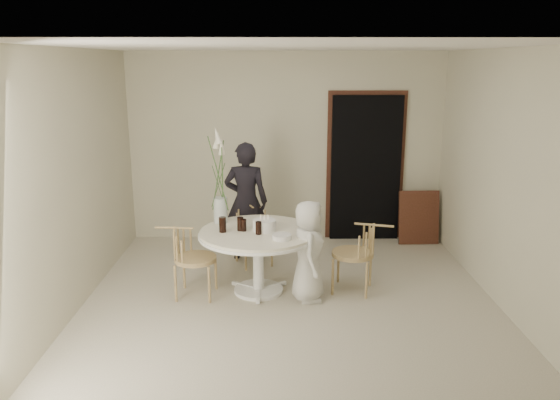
{
  "coord_description": "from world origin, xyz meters",
  "views": [
    {
      "loc": [
        -0.15,
        -5.55,
        2.57
      ],
      "look_at": [
        -0.1,
        0.3,
        1.07
      ],
      "focal_mm": 35.0,
      "sensor_mm": 36.0,
      "label": 1
    }
  ],
  "objects_px": {
    "chair_right": "(363,247)",
    "flower_vase": "(220,189)",
    "girl": "(246,201)",
    "birthday_cake": "(264,225)",
    "chair_left": "(185,251)",
    "boy": "(308,251)",
    "chair_far": "(251,225)",
    "table": "(258,240)"
  },
  "relations": [
    {
      "from": "chair_right",
      "to": "boy",
      "type": "distance_m",
      "value": 0.66
    },
    {
      "from": "chair_far",
      "to": "chair_right",
      "type": "height_order",
      "value": "chair_right"
    },
    {
      "from": "chair_left",
      "to": "girl",
      "type": "height_order",
      "value": "girl"
    },
    {
      "from": "table",
      "to": "chair_right",
      "type": "distance_m",
      "value": 1.18
    },
    {
      "from": "table",
      "to": "chair_far",
      "type": "xyz_separation_m",
      "value": [
        -0.13,
        0.98,
        -0.12
      ]
    },
    {
      "from": "chair_right",
      "to": "girl",
      "type": "height_order",
      "value": "girl"
    },
    {
      "from": "chair_left",
      "to": "girl",
      "type": "xyz_separation_m",
      "value": [
        0.62,
        1.19,
        0.26
      ]
    },
    {
      "from": "chair_left",
      "to": "flower_vase",
      "type": "height_order",
      "value": "flower_vase"
    },
    {
      "from": "flower_vase",
      "to": "girl",
      "type": "bearing_deg",
      "value": 71.91
    },
    {
      "from": "chair_far",
      "to": "boy",
      "type": "distance_m",
      "value": 1.37
    },
    {
      "from": "table",
      "to": "girl",
      "type": "relative_size",
      "value": 0.85
    },
    {
      "from": "girl",
      "to": "boy",
      "type": "relative_size",
      "value": 1.39
    },
    {
      "from": "chair_far",
      "to": "chair_left",
      "type": "distance_m",
      "value": 1.27
    },
    {
      "from": "table",
      "to": "boy",
      "type": "height_order",
      "value": "boy"
    },
    {
      "from": "chair_far",
      "to": "girl",
      "type": "height_order",
      "value": "girl"
    },
    {
      "from": "chair_right",
      "to": "girl",
      "type": "xyz_separation_m",
      "value": [
        -1.37,
        1.11,
        0.25
      ]
    },
    {
      "from": "table",
      "to": "chair_right",
      "type": "relative_size",
      "value": 1.62
    },
    {
      "from": "girl",
      "to": "chair_right",
      "type": "bearing_deg",
      "value": 146.74
    },
    {
      "from": "chair_far",
      "to": "chair_right",
      "type": "distance_m",
      "value": 1.63
    },
    {
      "from": "chair_right",
      "to": "flower_vase",
      "type": "bearing_deg",
      "value": -85.22
    },
    {
      "from": "chair_right",
      "to": "flower_vase",
      "type": "xyz_separation_m",
      "value": [
        -1.63,
        0.32,
        0.6
      ]
    },
    {
      "from": "chair_left",
      "to": "birthday_cake",
      "type": "xyz_separation_m",
      "value": [
        0.88,
        0.09,
        0.27
      ]
    },
    {
      "from": "chair_left",
      "to": "table",
      "type": "bearing_deg",
      "value": -78.82
    },
    {
      "from": "girl",
      "to": "birthday_cake",
      "type": "distance_m",
      "value": 1.13
    },
    {
      "from": "boy",
      "to": "birthday_cake",
      "type": "height_order",
      "value": "boy"
    },
    {
      "from": "birthday_cake",
      "to": "flower_vase",
      "type": "distance_m",
      "value": 0.69
    },
    {
      "from": "chair_right",
      "to": "girl",
      "type": "bearing_deg",
      "value": -112.85
    },
    {
      "from": "chair_left",
      "to": "boy",
      "type": "xyz_separation_m",
      "value": [
        1.36,
        -0.12,
        0.04
      ]
    },
    {
      "from": "chair_right",
      "to": "chair_left",
      "type": "xyz_separation_m",
      "value": [
        -1.99,
        -0.09,
        -0.01
      ]
    },
    {
      "from": "table",
      "to": "chair_right",
      "type": "xyz_separation_m",
      "value": [
        1.18,
        -0.0,
        -0.08
      ]
    },
    {
      "from": "chair_far",
      "to": "birthday_cake",
      "type": "relative_size",
      "value": 3.01
    },
    {
      "from": "table",
      "to": "birthday_cake",
      "type": "height_order",
      "value": "birthday_cake"
    },
    {
      "from": "chair_left",
      "to": "girl",
      "type": "distance_m",
      "value": 1.37
    },
    {
      "from": "boy",
      "to": "flower_vase",
      "type": "xyz_separation_m",
      "value": [
        -1.0,
        0.53,
        0.56
      ]
    },
    {
      "from": "chair_far",
      "to": "flower_vase",
      "type": "distance_m",
      "value": 0.96
    },
    {
      "from": "chair_left",
      "to": "chair_far",
      "type": "bearing_deg",
      "value": -27.6
    },
    {
      "from": "table",
      "to": "chair_left",
      "type": "xyz_separation_m",
      "value": [
        -0.81,
        -0.09,
        -0.09
      ]
    },
    {
      "from": "chair_right",
      "to": "birthday_cake",
      "type": "distance_m",
      "value": 1.14
    },
    {
      "from": "chair_right",
      "to": "chair_left",
      "type": "bearing_deg",
      "value": -71.45
    },
    {
      "from": "boy",
      "to": "birthday_cake",
      "type": "xyz_separation_m",
      "value": [
        -0.48,
        0.21,
        0.23
      ]
    },
    {
      "from": "table",
      "to": "chair_right",
      "type": "bearing_deg",
      "value": -0.11
    },
    {
      "from": "chair_far",
      "to": "birthday_cake",
      "type": "xyz_separation_m",
      "value": [
        0.2,
        -0.98,
        0.29
      ]
    }
  ]
}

